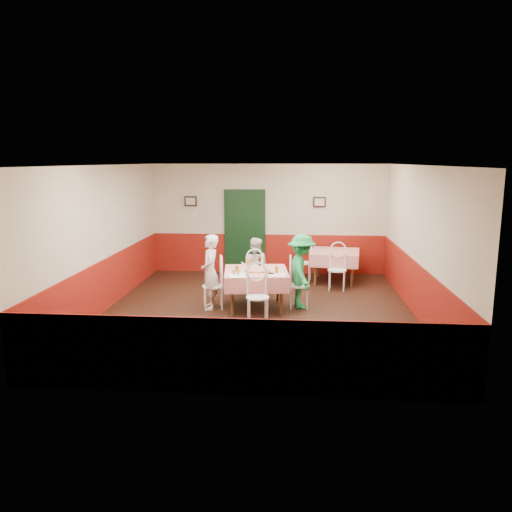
# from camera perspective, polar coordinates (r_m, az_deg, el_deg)

# --- Properties ---
(floor) EXTENTS (7.00, 7.00, 0.00)m
(floor) POSITION_cam_1_polar(r_m,az_deg,el_deg) (9.72, 0.20, -6.40)
(floor) COLOR black
(floor) RESTS_ON ground
(ceiling) EXTENTS (7.00, 7.00, 0.00)m
(ceiling) POSITION_cam_1_polar(r_m,az_deg,el_deg) (9.28, 0.21, 10.34)
(ceiling) COLOR white
(ceiling) RESTS_ON back_wall
(back_wall) EXTENTS (6.00, 0.10, 2.80)m
(back_wall) POSITION_cam_1_polar(r_m,az_deg,el_deg) (12.86, 1.39, 4.24)
(back_wall) COLOR beige
(back_wall) RESTS_ON ground
(front_wall) EXTENTS (6.00, 0.10, 2.80)m
(front_wall) POSITION_cam_1_polar(r_m,az_deg,el_deg) (5.98, -2.34, -3.53)
(front_wall) COLOR beige
(front_wall) RESTS_ON ground
(left_wall) EXTENTS (0.10, 7.00, 2.80)m
(left_wall) POSITION_cam_1_polar(r_m,az_deg,el_deg) (10.08, -17.07, 1.91)
(left_wall) COLOR beige
(left_wall) RESTS_ON ground
(right_wall) EXTENTS (0.10, 7.00, 2.80)m
(right_wall) POSITION_cam_1_polar(r_m,az_deg,el_deg) (9.65, 18.27, 1.46)
(right_wall) COLOR beige
(right_wall) RESTS_ON ground
(wainscot_back) EXTENTS (6.00, 0.03, 1.00)m
(wainscot_back) POSITION_cam_1_polar(r_m,az_deg,el_deg) (12.98, 1.37, 0.29)
(wainscot_back) COLOR maroon
(wainscot_back) RESTS_ON ground
(wainscot_front) EXTENTS (6.00, 0.03, 1.00)m
(wainscot_front) POSITION_cam_1_polar(r_m,az_deg,el_deg) (6.28, -2.26, -11.47)
(wainscot_front) COLOR maroon
(wainscot_front) RESTS_ON ground
(wainscot_left) EXTENTS (0.03, 7.00, 1.00)m
(wainscot_left) POSITION_cam_1_polar(r_m,az_deg,el_deg) (10.24, -16.71, -3.06)
(wainscot_left) COLOR maroon
(wainscot_left) RESTS_ON ground
(wainscot_right) EXTENTS (0.03, 7.00, 1.00)m
(wainscot_right) POSITION_cam_1_polar(r_m,az_deg,el_deg) (9.83, 17.88, -3.72)
(wainscot_right) COLOR maroon
(wainscot_right) RESTS_ON ground
(door) EXTENTS (0.96, 0.06, 2.10)m
(door) POSITION_cam_1_polar(r_m,az_deg,el_deg) (12.90, -1.29, 2.70)
(door) COLOR black
(door) RESTS_ON ground
(picture_left) EXTENTS (0.32, 0.03, 0.26)m
(picture_left) POSITION_cam_1_polar(r_m,az_deg,el_deg) (13.03, -7.48, 6.23)
(picture_left) COLOR black
(picture_left) RESTS_ON back_wall
(picture_right) EXTENTS (0.32, 0.03, 0.26)m
(picture_right) POSITION_cam_1_polar(r_m,az_deg,el_deg) (12.76, 7.26, 6.14)
(picture_right) COLOR black
(picture_right) RESTS_ON back_wall
(thermostat) EXTENTS (0.10, 0.03, 0.10)m
(thermostat) POSITION_cam_1_polar(r_m,az_deg,el_deg) (13.04, -7.01, 4.70)
(thermostat) COLOR white
(thermostat) RESTS_ON back_wall
(main_table) EXTENTS (1.35, 1.35, 0.77)m
(main_table) POSITION_cam_1_polar(r_m,az_deg,el_deg) (9.88, 0.00, -3.85)
(main_table) COLOR red
(main_table) RESTS_ON ground
(second_table) EXTENTS (1.26, 1.26, 0.77)m
(second_table) POSITION_cam_1_polar(r_m,az_deg,el_deg) (12.14, 8.97, -1.19)
(second_table) COLOR red
(second_table) RESTS_ON ground
(chair_left) EXTENTS (0.50, 0.50, 0.90)m
(chair_left) POSITION_cam_1_polar(r_m,az_deg,el_deg) (9.87, -4.95, -3.45)
(chair_left) COLOR white
(chair_left) RESTS_ON ground
(chair_right) EXTENTS (0.43, 0.43, 0.90)m
(chair_right) POSITION_cam_1_polar(r_m,az_deg,el_deg) (9.92, 4.92, -3.37)
(chair_right) COLOR white
(chair_right) RESTS_ON ground
(chair_far) EXTENTS (0.45, 0.45, 0.90)m
(chair_far) POSITION_cam_1_polar(r_m,az_deg,el_deg) (10.69, -0.15, -2.30)
(chair_far) COLOR white
(chair_far) RESTS_ON ground
(chair_near) EXTENTS (0.48, 0.48, 0.90)m
(chair_near) POSITION_cam_1_polar(r_m,az_deg,el_deg) (9.04, 0.18, -4.76)
(chair_near) COLOR white
(chair_near) RESTS_ON ground
(chair_second_a) EXTENTS (0.47, 0.47, 0.90)m
(chair_second_a) POSITION_cam_1_polar(r_m,az_deg,el_deg) (12.09, 5.44, -0.79)
(chair_second_a) COLOR white
(chair_second_a) RESTS_ON ground
(chair_second_b) EXTENTS (0.47, 0.47, 0.90)m
(chair_second_b) POSITION_cam_1_polar(r_m,az_deg,el_deg) (11.40, 9.26, -1.61)
(chair_second_b) COLOR white
(chair_second_b) RESTS_ON ground
(pizza) EXTENTS (0.52, 0.52, 0.03)m
(pizza) POSITION_cam_1_polar(r_m,az_deg,el_deg) (9.75, 0.14, -1.62)
(pizza) COLOR #B74723
(pizza) RESTS_ON main_table
(plate_left) EXTENTS (0.28, 0.28, 0.01)m
(plate_left) POSITION_cam_1_polar(r_m,az_deg,el_deg) (9.79, -2.33, -1.62)
(plate_left) COLOR white
(plate_left) RESTS_ON main_table
(plate_right) EXTENTS (0.28, 0.28, 0.01)m
(plate_right) POSITION_cam_1_polar(r_m,az_deg,el_deg) (9.80, 2.45, -1.62)
(plate_right) COLOR white
(plate_right) RESTS_ON main_table
(plate_far) EXTENTS (0.28, 0.28, 0.01)m
(plate_far) POSITION_cam_1_polar(r_m,az_deg,el_deg) (10.21, 0.01, -1.10)
(plate_far) COLOR white
(plate_far) RESTS_ON main_table
(glass_a) EXTENTS (0.09, 0.09, 0.15)m
(glass_a) POSITION_cam_1_polar(r_m,az_deg,el_deg) (9.52, -2.18, -1.58)
(glass_a) COLOR #BF7219
(glass_a) RESTS_ON main_table
(glass_b) EXTENTS (0.08, 0.08, 0.13)m
(glass_b) POSITION_cam_1_polar(r_m,az_deg,el_deg) (9.56, 2.35, -1.58)
(glass_b) COLOR #BF7219
(glass_b) RESTS_ON main_table
(glass_c) EXTENTS (0.09, 0.09, 0.14)m
(glass_c) POSITION_cam_1_polar(r_m,az_deg,el_deg) (10.16, -0.82, -0.78)
(glass_c) COLOR #BF7219
(glass_c) RESTS_ON main_table
(beer_bottle) EXTENTS (0.06, 0.06, 0.20)m
(beer_bottle) POSITION_cam_1_polar(r_m,az_deg,el_deg) (10.17, 0.41, -0.61)
(beer_bottle) COLOR #381C0A
(beer_bottle) RESTS_ON main_table
(shaker_a) EXTENTS (0.04, 0.04, 0.09)m
(shaker_a) POSITION_cam_1_polar(r_m,az_deg,el_deg) (9.37, -2.31, -1.97)
(shaker_a) COLOR silver
(shaker_a) RESTS_ON main_table
(shaker_b) EXTENTS (0.04, 0.04, 0.09)m
(shaker_b) POSITION_cam_1_polar(r_m,az_deg,el_deg) (9.31, -1.96, -2.05)
(shaker_b) COLOR silver
(shaker_b) RESTS_ON main_table
(shaker_c) EXTENTS (0.04, 0.04, 0.09)m
(shaker_c) POSITION_cam_1_polar(r_m,az_deg,el_deg) (9.44, -2.57, -1.87)
(shaker_c) COLOR #B23319
(shaker_c) RESTS_ON main_table
(menu_left) EXTENTS (0.39, 0.46, 0.00)m
(menu_left) POSITION_cam_1_polar(r_m,az_deg,el_deg) (9.38, -2.22, -2.23)
(menu_left) COLOR white
(menu_left) RESTS_ON main_table
(menu_right) EXTENTS (0.34, 0.43, 0.00)m
(menu_right) POSITION_cam_1_polar(r_m,az_deg,el_deg) (9.45, 2.43, -2.12)
(menu_right) COLOR white
(menu_right) RESTS_ON main_table
(wallet) EXTENTS (0.12, 0.10, 0.02)m
(wallet) POSITION_cam_1_polar(r_m,az_deg,el_deg) (9.50, 1.70, -1.99)
(wallet) COLOR black
(wallet) RESTS_ON main_table
(diner_left) EXTENTS (0.44, 0.59, 1.47)m
(diner_left) POSITION_cam_1_polar(r_m,az_deg,el_deg) (9.81, -5.27, -1.83)
(diner_left) COLOR gray
(diner_left) RESTS_ON ground
(diner_far) EXTENTS (0.67, 0.55, 1.27)m
(diner_far) POSITION_cam_1_polar(r_m,az_deg,el_deg) (10.69, -0.16, -1.27)
(diner_far) COLOR gray
(diner_far) RESTS_ON ground
(diner_right) EXTENTS (0.68, 1.02, 1.47)m
(diner_right) POSITION_cam_1_polar(r_m,az_deg,el_deg) (9.86, 5.23, -1.75)
(diner_right) COLOR gray
(diner_right) RESTS_ON ground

